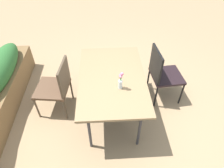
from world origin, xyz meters
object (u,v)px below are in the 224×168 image
at_px(chair_far_side, 57,85).
at_px(flower_vase, 121,81).
at_px(dining_table, 112,80).
at_px(chair_near_right, 162,73).

height_order(chair_far_side, flower_vase, flower_vase).
bearing_deg(dining_table, flower_vase, -156.89).
bearing_deg(dining_table, chair_far_side, 79.55).
relative_size(dining_table, chair_near_right, 1.53).
bearing_deg(chair_near_right, flower_vase, -58.53).
bearing_deg(chair_far_side, chair_near_right, -77.09).
distance_m(dining_table, chair_far_side, 0.86).
relative_size(chair_far_side, flower_vase, 3.41).
relative_size(chair_far_side, chair_near_right, 0.95).
bearing_deg(chair_near_right, chair_far_side, -89.50).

